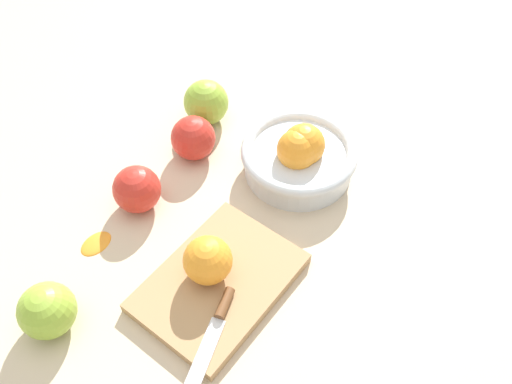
{
  "coord_description": "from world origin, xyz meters",
  "views": [
    {
      "loc": [
        0.42,
        0.27,
        0.68
      ],
      "look_at": [
        -0.06,
        0.05,
        0.04
      ],
      "focal_mm": 37.54,
      "sensor_mm": 36.0,
      "label": 1
    }
  ],
  "objects_px": {
    "apple_front_left": "(193,138)",
    "apple_front_left_2": "(206,102)",
    "bowl": "(299,156)",
    "knife": "(216,325)",
    "orange_on_board": "(208,260)",
    "apple_front_center": "(137,189)",
    "apple_front_right": "(47,310)",
    "cutting_board": "(219,282)"
  },
  "relations": [
    {
      "from": "apple_front_center",
      "to": "apple_front_left",
      "type": "bearing_deg",
      "value": 169.58
    },
    {
      "from": "apple_front_left_2",
      "to": "apple_front_center",
      "type": "xyz_separation_m",
      "value": [
        0.22,
        -0.0,
        -0.0
      ]
    },
    {
      "from": "orange_on_board",
      "to": "cutting_board",
      "type": "bearing_deg",
      "value": 80.52
    },
    {
      "from": "knife",
      "to": "apple_front_left_2",
      "type": "distance_m",
      "value": 0.43
    },
    {
      "from": "bowl",
      "to": "orange_on_board",
      "type": "xyz_separation_m",
      "value": [
        0.25,
        -0.04,
        0.02
      ]
    },
    {
      "from": "bowl",
      "to": "apple_front_right",
      "type": "bearing_deg",
      "value": -26.22
    },
    {
      "from": "orange_on_board",
      "to": "apple_front_left_2",
      "type": "height_order",
      "value": "orange_on_board"
    },
    {
      "from": "orange_on_board",
      "to": "apple_front_left_2",
      "type": "xyz_separation_m",
      "value": [
        -0.3,
        -0.17,
        -0.01
      ]
    },
    {
      "from": "cutting_board",
      "to": "knife",
      "type": "relative_size",
      "value": 1.47
    },
    {
      "from": "cutting_board",
      "to": "apple_front_right",
      "type": "height_order",
      "value": "apple_front_right"
    },
    {
      "from": "apple_front_left_2",
      "to": "apple_front_center",
      "type": "bearing_deg",
      "value": -0.82
    },
    {
      "from": "cutting_board",
      "to": "knife",
      "type": "bearing_deg",
      "value": 24.45
    },
    {
      "from": "cutting_board",
      "to": "orange_on_board",
      "type": "height_order",
      "value": "orange_on_board"
    },
    {
      "from": "bowl",
      "to": "apple_front_right",
      "type": "height_order",
      "value": "bowl"
    },
    {
      "from": "bowl",
      "to": "apple_front_left",
      "type": "bearing_deg",
      "value": -78.24
    },
    {
      "from": "apple_front_left_2",
      "to": "knife",
      "type": "bearing_deg",
      "value": 29.7
    },
    {
      "from": "bowl",
      "to": "apple_front_left",
      "type": "height_order",
      "value": "bowl"
    },
    {
      "from": "bowl",
      "to": "cutting_board",
      "type": "relative_size",
      "value": 0.85
    },
    {
      "from": "orange_on_board",
      "to": "bowl",
      "type": "bearing_deg",
      "value": 171.8
    },
    {
      "from": "orange_on_board",
      "to": "apple_front_left_2",
      "type": "relative_size",
      "value": 0.85
    },
    {
      "from": "cutting_board",
      "to": "orange_on_board",
      "type": "distance_m",
      "value": 0.05
    },
    {
      "from": "apple_front_center",
      "to": "apple_front_right",
      "type": "height_order",
      "value": "same"
    },
    {
      "from": "knife",
      "to": "apple_front_left_2",
      "type": "xyz_separation_m",
      "value": [
        -0.37,
        -0.21,
        0.02
      ]
    },
    {
      "from": "orange_on_board",
      "to": "apple_front_center",
      "type": "height_order",
      "value": "orange_on_board"
    },
    {
      "from": "cutting_board",
      "to": "orange_on_board",
      "type": "relative_size",
      "value": 3.28
    },
    {
      "from": "knife",
      "to": "apple_front_left",
      "type": "height_order",
      "value": "apple_front_left"
    },
    {
      "from": "knife",
      "to": "apple_front_center",
      "type": "xyz_separation_m",
      "value": [
        -0.15,
        -0.22,
        0.01
      ]
    },
    {
      "from": "knife",
      "to": "cutting_board",
      "type": "bearing_deg",
      "value": -155.55
    },
    {
      "from": "bowl",
      "to": "orange_on_board",
      "type": "distance_m",
      "value": 0.25
    },
    {
      "from": "orange_on_board",
      "to": "apple_front_left",
      "type": "distance_m",
      "value": 0.26
    },
    {
      "from": "apple_front_left",
      "to": "apple_front_center",
      "type": "distance_m",
      "value": 0.14
    },
    {
      "from": "apple_front_left",
      "to": "apple_front_left_2",
      "type": "distance_m",
      "value": 0.09
    },
    {
      "from": "knife",
      "to": "apple_front_center",
      "type": "relative_size",
      "value": 2.05
    },
    {
      "from": "apple_front_right",
      "to": "apple_front_left_2",
      "type": "bearing_deg",
      "value": -179.52
    },
    {
      "from": "bowl",
      "to": "apple_front_left_2",
      "type": "bearing_deg",
      "value": -104.12
    },
    {
      "from": "apple_front_left_2",
      "to": "apple_front_right",
      "type": "bearing_deg",
      "value": 0.48
    },
    {
      "from": "orange_on_board",
      "to": "apple_front_right",
      "type": "distance_m",
      "value": 0.22
    },
    {
      "from": "cutting_board",
      "to": "apple_front_center",
      "type": "bearing_deg",
      "value": -113.45
    },
    {
      "from": "apple_front_left",
      "to": "apple_front_right",
      "type": "xyz_separation_m",
      "value": [
        0.36,
        -0.02,
        0.0
      ]
    },
    {
      "from": "apple_front_left",
      "to": "cutting_board",
      "type": "bearing_deg",
      "value": 36.35
    },
    {
      "from": "bowl",
      "to": "knife",
      "type": "relative_size",
      "value": 1.24
    },
    {
      "from": "knife",
      "to": "apple_front_left_2",
      "type": "height_order",
      "value": "apple_front_left_2"
    }
  ]
}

